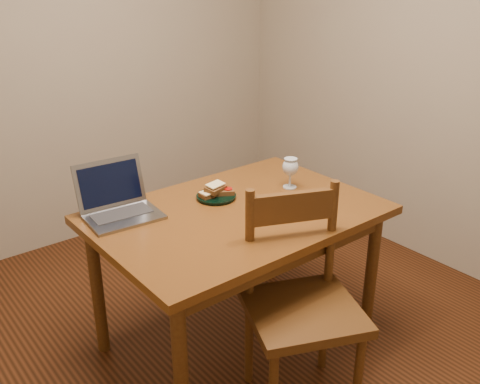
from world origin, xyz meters
TOP-DOWN VIEW (x-y plane):
  - floor at (0.00, 0.00)m, footprint 3.20×3.20m
  - back_wall at (0.00, 1.61)m, footprint 3.20×0.02m
  - right_wall at (1.61, 0.00)m, footprint 0.02×3.20m
  - table at (0.08, -0.02)m, footprint 1.30×0.90m
  - chair at (0.05, -0.48)m, footprint 0.59×0.58m
  - plate at (0.09, 0.16)m, footprint 0.20×0.20m
  - sandwich_cheese at (0.05, 0.17)m, footprint 0.10×0.06m
  - sandwich_tomato at (0.12, 0.15)m, footprint 0.12×0.11m
  - sandwich_top at (0.09, 0.16)m, footprint 0.12×0.09m
  - milk_glass at (0.46, 0.03)m, footprint 0.08×0.08m
  - laptop at (-0.37, 0.30)m, footprint 0.35×0.32m

SIDE VIEW (x-z plane):
  - floor at x=0.00m, z-range -0.02..0.00m
  - chair at x=0.05m, z-range 0.28..0.77m
  - table at x=0.08m, z-range 0.28..1.02m
  - plate at x=0.09m, z-range 0.74..0.76m
  - sandwich_cheese at x=0.05m, z-range 0.76..0.79m
  - sandwich_tomato at x=0.12m, z-range 0.76..0.79m
  - sandwich_top at x=0.09m, z-range 0.78..0.81m
  - laptop at x=-0.37m, z-range 0.69..0.92m
  - milk_glass at x=0.46m, z-range 0.74..0.90m
  - back_wall at x=0.00m, z-range 0.00..2.60m
  - right_wall at x=1.61m, z-range 0.00..2.60m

